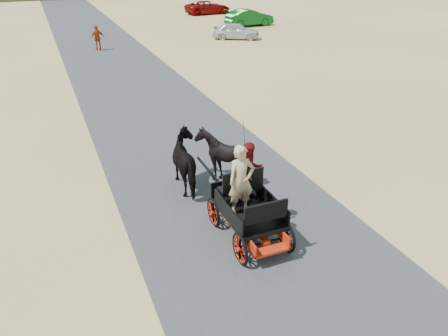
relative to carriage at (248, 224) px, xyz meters
name	(u,v)px	position (x,y,z in m)	size (l,w,h in m)	color
ground	(229,205)	(0.15, 1.57, -0.36)	(140.00, 140.00, 0.00)	tan
road	(229,205)	(0.15, 1.57, -0.35)	(6.00, 140.00, 0.01)	#38383A
carriage	(248,224)	(0.00, 0.00, 0.00)	(1.30, 2.40, 0.72)	black
horse_left	(189,162)	(-0.55, 3.00, 0.49)	(0.91, 2.01, 1.70)	black
horse_right	(223,156)	(0.55, 3.00, 0.49)	(1.37, 1.54, 1.70)	black
driver_man	(241,181)	(-0.20, 0.05, 1.26)	(0.66, 0.43, 1.80)	tan
passenger_woman	(250,172)	(0.30, 0.60, 1.15)	(0.77, 0.60, 1.58)	#660C0F
pedestrian	(98,38)	(-0.16, 24.49, 0.50)	(1.01, 0.42, 1.73)	#A73C13
car_a	(236,31)	(10.63, 24.57, 0.27)	(1.49, 3.71, 1.26)	silver
car_b	(249,18)	(14.43, 30.02, 0.38)	(1.57, 4.51, 1.49)	#0C4C19
car_c	(247,15)	(15.27, 32.31, 0.27)	(1.76, 4.34, 1.26)	#0C4C19
car_d	(208,7)	(13.78, 39.23, 0.33)	(2.30, 4.99, 1.39)	maroon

